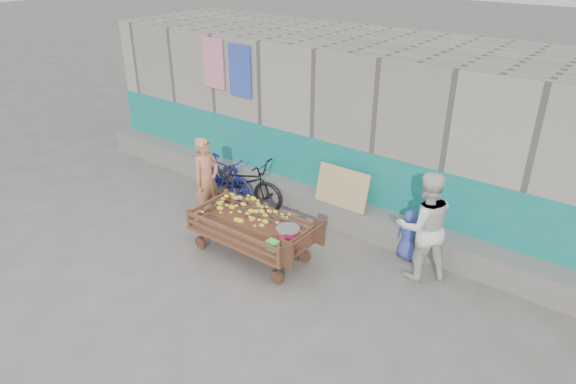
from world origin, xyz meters
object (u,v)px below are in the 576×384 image
Objects in this scene: child at (409,235)px; bicycle_dark at (242,181)px; banana_cart at (248,222)px; vendor_man at (207,180)px; bench at (235,218)px; woman at (424,226)px; bicycle_blue at (225,177)px.

bicycle_dark is at bearing 4.67° from child.
child is 0.47× the size of bicycle_dark.
banana_cart is 1.35× the size of vendor_man.
bench is 0.55× the size of woman.
banana_cart is 1.15× the size of bicycle_dark.
banana_cart is 2.73m from woman.
bicycle_dark reaches higher than bicycle_blue.
vendor_man is 3.67m from child.
bicycle_blue is (-3.86, -0.20, 0.01)m from child.
child is at bearing -92.15° from bicycle_dark.
child is 3.86m from bicycle_blue.
bench is 1.23m from bicycle_blue.
bicycle_dark is at bearing -6.71° from vendor_man.
banana_cart is 1.45× the size of bicycle_blue.
bench is 0.66× the size of bicycle_blue.
woman is (3.86, 0.67, 0.08)m from vendor_man.
child is (2.12, 1.47, -0.18)m from banana_cart.
banana_cart is at bearing -122.42° from bicycle_blue.
banana_cart is 2.58m from child.
bicycle_dark is (-1.29, 1.27, -0.13)m from banana_cart.
vendor_man reaches higher than child.
bicycle_dark is (-3.41, -0.20, 0.05)m from child.
child reaches higher than bench.
child is at bearing -73.11° from vendor_man.
banana_cart is 1.48m from vendor_man.
woman reaches higher than bench.
woman is 0.94× the size of bicycle_dark.
woman is 2.01× the size of child.
vendor_man is 0.87m from bicycle_dark.
bicycle_blue is (-0.34, 0.80, -0.35)m from vendor_man.
child is at bearing 18.09° from bench.
bicycle_dark is at bearing 135.39° from banana_cart.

